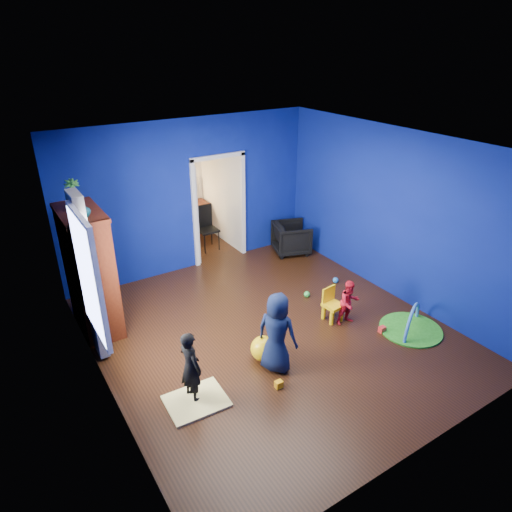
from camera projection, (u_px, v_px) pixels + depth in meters
floor at (271, 332)px, 7.14m from camera, size 5.00×5.50×0.01m
ceiling at (274, 147)px, 5.88m from camera, size 5.00×5.50×0.01m
wall_back at (190, 197)px, 8.60m from camera, size 5.00×0.02×2.90m
wall_front at (432, 349)px, 4.42m from camera, size 5.00×0.02×2.90m
wall_left at (95, 297)px, 5.30m from camera, size 0.02×5.50×2.90m
wall_right at (394, 215)px, 7.71m from camera, size 0.02×5.50×2.90m
alcove at (199, 190)px, 9.64m from camera, size 1.00×1.75×2.50m
armchair at (292, 238)px, 9.64m from camera, size 0.92×0.91×0.66m
child_black at (191, 367)px, 5.65m from camera, size 0.30×0.40×0.99m
child_navy at (277, 333)px, 6.13m from camera, size 0.61×0.68×1.17m
toddler_red at (349, 303)px, 7.22m from camera, size 0.40×0.32×0.75m
vase at (83, 210)px, 6.17m from camera, size 0.21×0.21×0.21m
potted_plant at (73, 193)px, 6.52m from camera, size 0.23×0.23×0.40m
tv_armoire at (90, 272)px, 6.87m from camera, size 0.58×1.14×1.96m
crt_tv at (92, 269)px, 6.87m from camera, size 0.46×0.70×0.54m
yellow_blanket at (196, 401)px, 5.78m from camera, size 0.78×0.64×0.03m
hopper_ball at (263, 349)px, 6.47m from camera, size 0.37×0.37×0.37m
kid_chair at (333, 306)px, 7.36m from camera, size 0.31×0.31×0.50m
play_mat at (411, 329)px, 7.19m from camera, size 0.97×0.97×0.03m
toy_arch at (411, 329)px, 7.19m from camera, size 0.79×0.44×0.86m
window_left at (87, 277)px, 5.53m from camera, size 0.03×0.95×1.55m
curtain at (89, 278)px, 6.14m from camera, size 0.14×0.42×2.40m
doorway at (219, 211)px, 9.06m from camera, size 1.16×0.10×2.10m
study_desk at (189, 219)px, 10.50m from camera, size 0.88×0.44×0.75m
desk_monitor at (185, 194)px, 10.34m from camera, size 0.40×0.05×0.32m
desk_lamp at (175, 198)px, 10.17m from camera, size 0.14×0.14×0.14m
folding_chair at (208, 229)px, 9.74m from camera, size 0.40×0.40×0.92m
book_shelf at (182, 147)px, 9.87m from camera, size 0.88×0.24×0.04m
toy_0 at (382, 329)px, 7.13m from camera, size 0.10×0.08×0.10m
toy_1 at (336, 280)px, 8.55m from camera, size 0.11×0.11×0.11m
toy_2 at (279, 384)px, 6.00m from camera, size 0.10×0.08×0.10m
toy_3 at (307, 294)px, 8.09m from camera, size 0.11×0.11×0.11m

